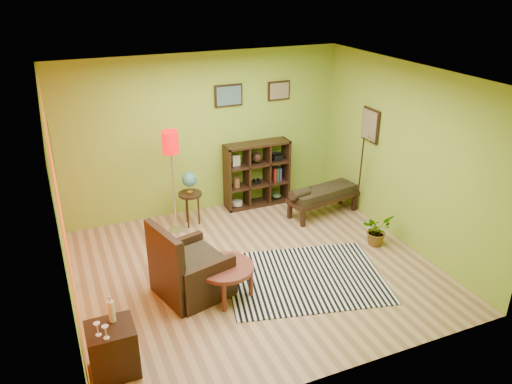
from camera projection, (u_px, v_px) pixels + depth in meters
name	position (u px, v px, depth m)	size (l,w,h in m)	color
ground	(255.00, 269.00, 7.31)	(5.00, 5.00, 0.00)	tan
room_shell	(248.00, 154.00, 6.56)	(5.04, 4.54, 2.82)	#87AB32
zebra_rug	(305.00, 278.00, 7.09)	(2.18, 1.64, 0.01)	silver
coffee_table	(225.00, 270.00, 6.55)	(0.75, 0.75, 0.48)	brown
armchair	(189.00, 273.00, 6.64)	(1.07, 1.06, 1.06)	black
side_cabinet	(113.00, 349.00, 5.33)	(0.50, 0.45, 0.91)	black
floor_lamp	(171.00, 152.00, 7.79)	(0.26, 0.26, 1.74)	silver
globe_table	(190.00, 186.00, 8.28)	(0.40, 0.40, 0.97)	black
cube_shelf	(258.00, 174.00, 9.10)	(1.20, 0.35, 1.20)	black
bench	(322.00, 195.00, 8.77)	(1.38, 0.68, 0.61)	black
potted_plant	(376.00, 233.00, 7.90)	(0.45, 0.50, 0.39)	#26661E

